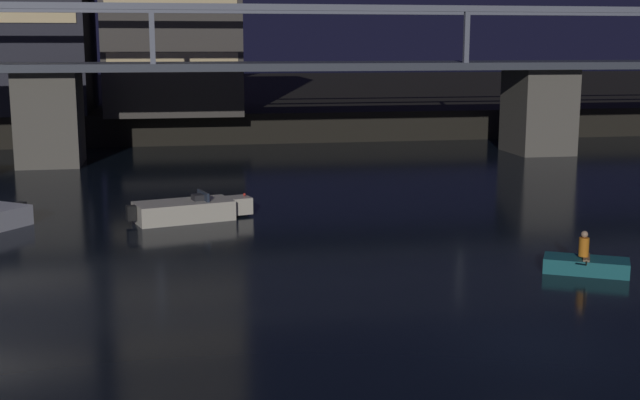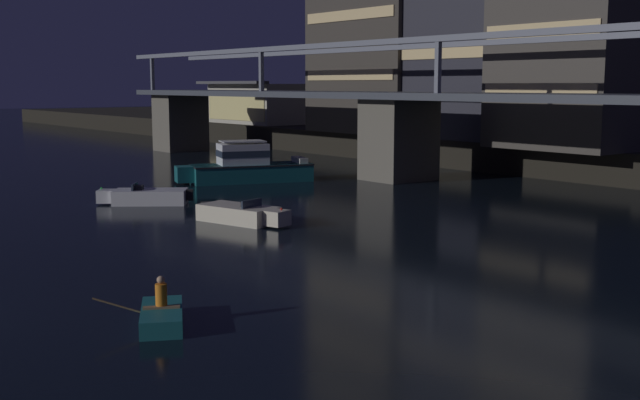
# 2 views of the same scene
# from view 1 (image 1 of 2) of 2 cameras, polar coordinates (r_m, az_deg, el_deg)

# --- Properties ---
(ground_plane) EXTENTS (400.00, 400.00, 0.00)m
(ground_plane) POSITION_cam_1_polar(r_m,az_deg,el_deg) (21.22, 14.50, -9.57)
(ground_plane) COLOR black
(far_riverbank) EXTENTS (240.00, 80.00, 2.20)m
(far_riverbank) POSITION_cam_1_polar(r_m,az_deg,el_deg) (100.71, -5.39, 7.08)
(far_riverbank) COLOR black
(far_riverbank) RESTS_ON ground
(river_bridge) EXTENTS (98.97, 6.40, 9.38)m
(river_bridge) POSITION_cam_1_polar(r_m,az_deg,el_deg) (52.93, -0.91, 7.49)
(river_bridge) COLOR #605B51
(river_bridge) RESTS_ON ground
(speedboat_near_center) EXTENTS (5.19, 2.76, 1.16)m
(speedboat_near_center) POSITION_cam_1_polar(r_m,az_deg,el_deg) (35.06, -8.86, -0.68)
(speedboat_near_center) COLOR beige
(speedboat_near_center) RESTS_ON ground
(dinghy_with_paddler) EXTENTS (2.81, 2.71, 1.36)m
(dinghy_with_paddler) POSITION_cam_1_polar(r_m,az_deg,el_deg) (28.07, 17.54, -4.18)
(dinghy_with_paddler) COLOR #196066
(dinghy_with_paddler) RESTS_ON ground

